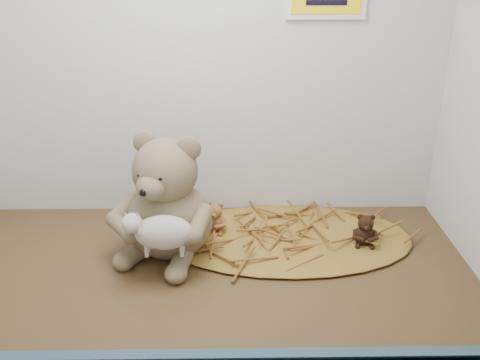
{
  "coord_description": "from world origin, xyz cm",
  "views": [
    {
      "loc": [
        8.58,
        -96.24,
        64.27
      ],
      "look_at": [
        10.18,
        2.42,
        20.33
      ],
      "focal_mm": 40.0,
      "sensor_mm": 36.0,
      "label": 1
    }
  ],
  "objects_px": {
    "mini_teddy_tan": "(215,216)",
    "mini_teddy_brown": "(365,228)",
    "main_teddy": "(168,196)",
    "toy_lamb": "(164,232)"
  },
  "relations": [
    {
      "from": "main_teddy",
      "to": "mini_teddy_tan",
      "type": "relative_size",
      "value": 3.82
    },
    {
      "from": "mini_teddy_brown",
      "to": "mini_teddy_tan",
      "type": "bearing_deg",
      "value": 176.92
    },
    {
      "from": "mini_teddy_tan",
      "to": "mini_teddy_brown",
      "type": "xyz_separation_m",
      "value": [
        0.34,
        -0.07,
        -0.0
      ]
    },
    {
      "from": "main_teddy",
      "to": "mini_teddy_tan",
      "type": "xyz_separation_m",
      "value": [
        0.1,
        0.08,
        -0.09
      ]
    },
    {
      "from": "main_teddy",
      "to": "mini_teddy_brown",
      "type": "height_order",
      "value": "main_teddy"
    },
    {
      "from": "toy_lamb",
      "to": "mini_teddy_tan",
      "type": "relative_size",
      "value": 2.09
    },
    {
      "from": "mini_teddy_tan",
      "to": "mini_teddy_brown",
      "type": "height_order",
      "value": "same"
    },
    {
      "from": "toy_lamb",
      "to": "mini_teddy_brown",
      "type": "height_order",
      "value": "toy_lamb"
    },
    {
      "from": "main_teddy",
      "to": "toy_lamb",
      "type": "bearing_deg",
      "value": -67.09
    },
    {
      "from": "main_teddy",
      "to": "mini_teddy_tan",
      "type": "bearing_deg",
      "value": 63.6
    }
  ]
}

